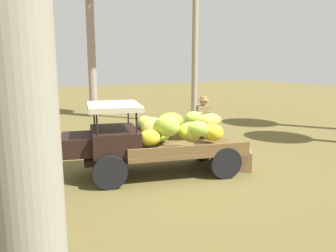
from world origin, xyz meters
TOP-DOWN VIEW (x-y plane):
  - ground_plane at (0.00, 0.00)m, footprint 60.00×60.00m
  - truck at (0.67, -0.25)m, footprint 4.65×2.59m
  - farmer at (-1.62, -1.28)m, footprint 0.54×0.50m
  - wooden_crate at (-1.62, 0.56)m, footprint 0.69×0.73m

SIDE VIEW (x-z plane):
  - ground_plane at x=0.00m, z-range 0.00..0.00m
  - wooden_crate at x=-1.62m, z-range 0.00..0.52m
  - truck at x=0.67m, z-range 0.02..1.85m
  - farmer at x=-1.62m, z-range 0.13..1.90m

